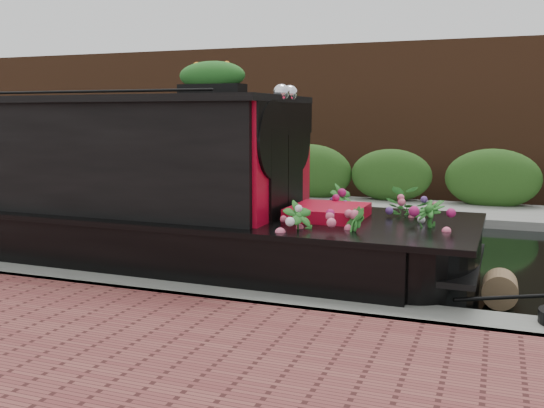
% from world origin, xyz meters
% --- Properties ---
extents(ground, '(80.00, 80.00, 0.00)m').
position_xyz_m(ground, '(0.00, 0.00, 0.00)').
color(ground, black).
rests_on(ground, ground).
extents(near_bank_coping, '(40.00, 0.60, 0.50)m').
position_xyz_m(near_bank_coping, '(0.00, -3.30, 0.00)').
color(near_bank_coping, slate).
rests_on(near_bank_coping, ground).
extents(far_bank_path, '(40.00, 2.40, 0.34)m').
position_xyz_m(far_bank_path, '(0.00, 4.20, 0.00)').
color(far_bank_path, gray).
rests_on(far_bank_path, ground).
extents(far_hedge, '(40.00, 1.10, 2.80)m').
position_xyz_m(far_hedge, '(0.00, 5.10, 0.00)').
color(far_hedge, '#2B551C').
rests_on(far_hedge, ground).
extents(far_brick_wall, '(40.00, 1.00, 8.00)m').
position_xyz_m(far_brick_wall, '(0.00, 7.20, 0.00)').
color(far_brick_wall, '#58321D').
rests_on(far_brick_wall, ground).
extents(narrowboat, '(13.20, 2.51, 3.08)m').
position_xyz_m(narrowboat, '(-2.55, -1.96, 0.92)').
color(narrowboat, black).
rests_on(narrowboat, ground).
extents(rope_fender, '(0.39, 0.44, 0.39)m').
position_xyz_m(rope_fender, '(4.56, -1.96, 0.19)').
color(rope_fender, brown).
rests_on(rope_fender, ground).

